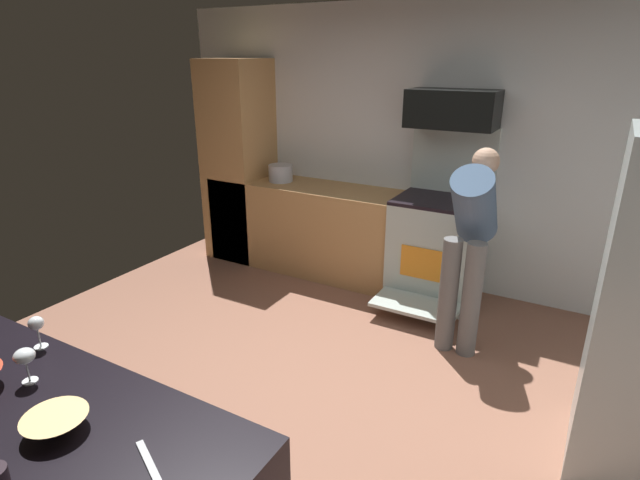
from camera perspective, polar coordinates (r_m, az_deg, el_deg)
ground_plane at (r=3.46m, az=-3.50°, el=-18.10°), size 5.20×4.80×0.02m
wall_back at (r=4.90m, az=11.41°, el=10.11°), size 5.20×0.12×2.60m
lower_cabinet_run at (r=5.15m, az=-0.06°, el=1.22°), size 2.40×0.60×0.90m
cabinet_column at (r=5.54m, az=-9.19°, el=8.76°), size 0.60×0.60×2.10m
oven_range at (r=4.67m, az=13.20°, el=-0.60°), size 0.76×1.02×1.55m
microwave at (r=4.49m, az=14.81°, el=14.19°), size 0.74×0.38×0.32m
person_cook at (r=3.82m, az=16.65°, el=0.37°), size 0.31×0.60×1.50m
mixing_bowl_large at (r=2.07m, az=-27.78°, el=-17.97°), size 0.22×0.22×0.06m
wine_glass_near at (r=2.58m, az=-29.51°, el=-8.42°), size 0.07×0.07×0.15m
wine_glass_mid at (r=2.34m, az=-30.52°, el=-11.41°), size 0.08×0.08×0.15m
knife_chef at (r=1.85m, az=-18.81°, el=-22.86°), size 0.22×0.12×0.01m
stock_pot at (r=5.24m, az=-4.49°, el=7.59°), size 0.25×0.25×0.17m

